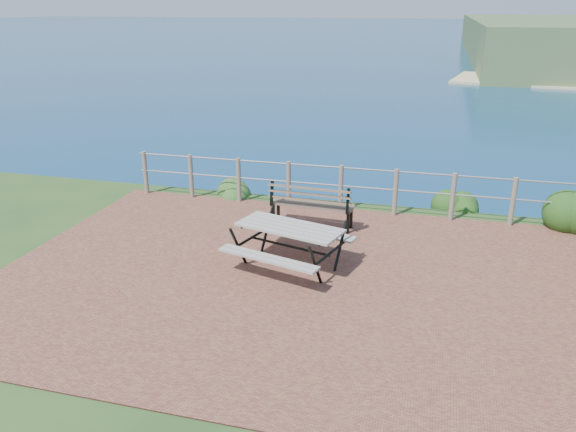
# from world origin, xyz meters

# --- Properties ---
(ground) EXTENTS (10.00, 7.00, 0.12)m
(ground) POSITION_xyz_m (0.00, 0.00, 0.00)
(ground) COLOR brown
(ground) RESTS_ON ground
(ocean) EXTENTS (1200.00, 1200.00, 0.00)m
(ocean) POSITION_xyz_m (0.00, 200.00, 0.00)
(ocean) COLOR navy
(ocean) RESTS_ON ground
(safety_railing) EXTENTS (9.40, 0.10, 1.00)m
(safety_railing) POSITION_xyz_m (0.00, 3.35, 0.57)
(safety_railing) COLOR #6B5B4C
(safety_railing) RESTS_ON ground
(picnic_table) EXTENTS (1.87, 1.47, 0.74)m
(picnic_table) POSITION_xyz_m (-0.34, 0.36, 0.47)
(picnic_table) COLOR #A39D92
(picnic_table) RESTS_ON ground
(park_bench) EXTENTS (1.67, 0.51, 0.93)m
(park_bench) POSITION_xyz_m (-0.38, 2.29, 0.61)
(park_bench) COLOR brown
(park_bench) RESTS_ON ground
(shrub_lip_west) EXTENTS (0.79, 0.79, 0.54)m
(shrub_lip_west) POSITION_xyz_m (-2.71, 3.80, 0.00)
(shrub_lip_west) COLOR #2D5720
(shrub_lip_west) RESTS_ON ground
(shrub_lip_east) EXTENTS (0.82, 0.82, 0.58)m
(shrub_lip_east) POSITION_xyz_m (2.49, 4.20, 0.00)
(shrub_lip_east) COLOR #183D12
(shrub_lip_east) RESTS_ON ground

